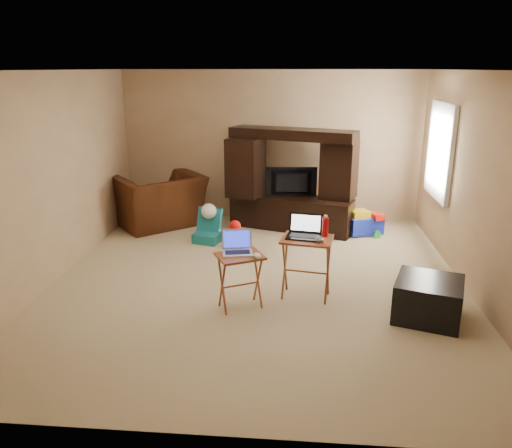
# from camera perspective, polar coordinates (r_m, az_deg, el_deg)

# --- Properties ---
(floor) EXTENTS (5.50, 5.50, 0.00)m
(floor) POSITION_cam_1_polar(r_m,az_deg,el_deg) (6.23, 0.16, -6.49)
(floor) COLOR beige
(floor) RESTS_ON ground
(ceiling) EXTENTS (5.50, 5.50, 0.00)m
(ceiling) POSITION_cam_1_polar(r_m,az_deg,el_deg) (5.69, 0.18, 17.18)
(ceiling) COLOR silver
(ceiling) RESTS_ON ground
(wall_back) EXTENTS (5.00, 0.00, 5.00)m
(wall_back) POSITION_cam_1_polar(r_m,az_deg,el_deg) (8.53, 1.72, 8.84)
(wall_back) COLOR tan
(wall_back) RESTS_ON ground
(wall_front) EXTENTS (5.00, 0.00, 5.00)m
(wall_front) POSITION_cam_1_polar(r_m,az_deg,el_deg) (3.22, -3.90, -5.92)
(wall_front) COLOR tan
(wall_front) RESTS_ON ground
(wall_left) EXTENTS (0.00, 5.50, 5.50)m
(wall_left) POSITION_cam_1_polar(r_m,az_deg,el_deg) (6.53, -22.35, 4.86)
(wall_left) COLOR tan
(wall_left) RESTS_ON ground
(wall_right) EXTENTS (0.00, 5.50, 5.50)m
(wall_right) POSITION_cam_1_polar(r_m,az_deg,el_deg) (6.16, 24.09, 3.96)
(wall_right) COLOR tan
(wall_right) RESTS_ON ground
(window_pane) EXTENTS (0.00, 1.20, 1.20)m
(window_pane) POSITION_cam_1_polar(r_m,az_deg,el_deg) (7.58, 20.42, 7.82)
(window_pane) COLOR white
(window_pane) RESTS_ON ground
(window_frame) EXTENTS (0.06, 1.14, 1.34)m
(window_frame) POSITION_cam_1_polar(r_m,az_deg,el_deg) (7.58, 20.28, 7.83)
(window_frame) COLOR white
(window_frame) RESTS_ON ground
(entertainment_center) EXTENTS (2.04, 1.12, 1.62)m
(entertainment_center) POSITION_cam_1_polar(r_m,az_deg,el_deg) (7.99, 4.10, 5.02)
(entertainment_center) COLOR black
(entertainment_center) RESTS_ON floor
(television) EXTENTS (0.83, 0.20, 0.47)m
(television) POSITION_cam_1_polar(r_m,az_deg,el_deg) (7.96, 4.09, 4.72)
(television) COLOR black
(television) RESTS_ON entertainment_center
(recliner) EXTENTS (1.74, 1.72, 0.85)m
(recliner) POSITION_cam_1_polar(r_m,az_deg,el_deg) (8.41, -11.03, 2.66)
(recliner) COLOR #4A200F
(recliner) RESTS_ON floor
(child_rocker) EXTENTS (0.48, 0.52, 0.50)m
(child_rocker) POSITION_cam_1_polar(r_m,az_deg,el_deg) (7.53, -5.53, -0.21)
(child_rocker) COLOR #16737E
(child_rocker) RESTS_ON floor
(plush_toy) EXTENTS (0.33, 0.28, 0.37)m
(plush_toy) POSITION_cam_1_polar(r_m,az_deg,el_deg) (7.43, -2.41, -0.94)
(plush_toy) COLOR red
(plush_toy) RESTS_ON floor
(push_toy) EXTENTS (0.64, 0.54, 0.40)m
(push_toy) POSITION_cam_1_polar(r_m,az_deg,el_deg) (8.02, 12.38, 0.19)
(push_toy) COLOR #192DCB
(push_toy) RESTS_ON floor
(ottoman) EXTENTS (0.83, 0.83, 0.42)m
(ottoman) POSITION_cam_1_polar(r_m,az_deg,el_deg) (5.57, 19.08, -8.12)
(ottoman) COLOR black
(ottoman) RESTS_ON floor
(tray_table_left) EXTENTS (0.59, 0.55, 0.62)m
(tray_table_left) POSITION_cam_1_polar(r_m,az_deg,el_deg) (5.45, -1.81, -6.58)
(tray_table_left) COLOR #954824
(tray_table_left) RESTS_ON floor
(tray_table_right) EXTENTS (0.62, 0.53, 0.72)m
(tray_table_right) POSITION_cam_1_polar(r_m,az_deg,el_deg) (5.70, 5.74, -5.02)
(tray_table_right) COLOR #9B4925
(tray_table_right) RESTS_ON floor
(laptop_left) EXTENTS (0.36, 0.32, 0.24)m
(laptop_left) POSITION_cam_1_polar(r_m,az_deg,el_deg) (5.32, -2.14, -2.23)
(laptop_left) COLOR #B9B9BE
(laptop_left) RESTS_ON tray_table_left
(laptop_right) EXTENTS (0.42, 0.36, 0.24)m
(laptop_right) POSITION_cam_1_polar(r_m,az_deg,el_deg) (5.55, 5.48, -0.37)
(laptop_right) COLOR black
(laptop_right) RESTS_ON tray_table_right
(mouse_left) EXTENTS (0.12, 0.15, 0.05)m
(mouse_left) POSITION_cam_1_polar(r_m,az_deg,el_deg) (5.24, 0.13, -3.64)
(mouse_left) COLOR silver
(mouse_left) RESTS_ON tray_table_left
(mouse_right) EXTENTS (0.11, 0.15, 0.06)m
(mouse_right) POSITION_cam_1_polar(r_m,az_deg,el_deg) (5.45, 7.24, -1.76)
(mouse_right) COLOR #3D3C41
(mouse_right) RESTS_ON tray_table_right
(water_bottle) EXTENTS (0.07, 0.07, 0.22)m
(water_bottle) POSITION_cam_1_polar(r_m,az_deg,el_deg) (5.62, 7.92, -0.34)
(water_bottle) COLOR red
(water_bottle) RESTS_ON tray_table_right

